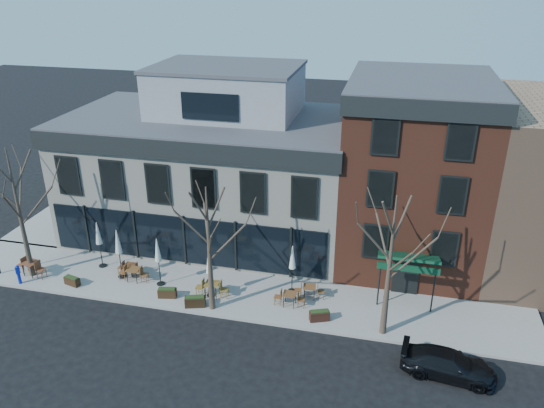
% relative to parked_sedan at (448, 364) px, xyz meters
% --- Properties ---
extents(ground, '(120.00, 120.00, 0.00)m').
position_rel_parked_sedan_xyz_m(ground, '(-14.98, 6.15, -0.61)').
color(ground, black).
rests_on(ground, ground).
extents(sidewalk_front, '(33.50, 4.70, 0.15)m').
position_rel_parked_sedan_xyz_m(sidewalk_front, '(-11.73, 4.00, -0.53)').
color(sidewalk_front, gray).
rests_on(sidewalk_front, ground).
extents(sidewalk_side, '(4.50, 12.00, 0.15)m').
position_rel_parked_sedan_xyz_m(sidewalk_side, '(-26.23, 12.15, -0.53)').
color(sidewalk_side, gray).
rests_on(sidewalk_side, ground).
extents(corner_building, '(18.39, 10.39, 11.10)m').
position_rel_parked_sedan_xyz_m(corner_building, '(-14.90, 11.22, 4.11)').
color(corner_building, silver).
rests_on(corner_building, ground).
extents(red_brick_building, '(8.20, 11.78, 11.18)m').
position_rel_parked_sedan_xyz_m(red_brick_building, '(-1.98, 11.13, 5.03)').
color(red_brick_building, brown).
rests_on(red_brick_building, ground).
extents(tree_corner, '(3.93, 3.98, 7.92)m').
position_rel_parked_sedan_xyz_m(tree_corner, '(-23.47, 2.95, 3.64)').
color(tree_corner, '#382B21').
rests_on(tree_corner, sidewalk_front).
extents(tree_mid, '(3.50, 3.55, 7.04)m').
position_rel_parked_sedan_xyz_m(tree_mid, '(-11.97, 2.25, 3.18)').
color(tree_mid, '#382B21').
rests_on(tree_mid, sidewalk_front).
extents(tree_right, '(3.72, 3.77, 7.48)m').
position_rel_parked_sedan_xyz_m(tree_right, '(-2.97, 2.25, 3.41)').
color(tree_right, '#382B21').
rests_on(tree_right, sidewalk_front).
extents(parked_sedan, '(4.35, 2.15, 1.22)m').
position_rel_parked_sedan_xyz_m(parked_sedan, '(0.00, 0.00, 0.00)').
color(parked_sedan, black).
rests_on(parked_sedan, ground).
extents(call_box, '(0.25, 0.24, 1.20)m').
position_rel_parked_sedan_xyz_m(call_box, '(-23.60, 1.98, 0.18)').
color(call_box, '#0D1FAB').
rests_on(call_box, sidewalk_front).
extents(cafe_set_0, '(2.05, 0.94, 1.05)m').
position_rel_parked_sedan_xyz_m(cafe_set_0, '(-23.48, 2.97, 0.08)').
color(cafe_set_0, brown).
rests_on(cafe_set_0, sidewalk_front).
extents(cafe_set_1, '(1.56, 0.63, 0.82)m').
position_rel_parked_sedan_xyz_m(cafe_set_1, '(-17.82, 4.34, -0.04)').
color(cafe_set_1, brown).
rests_on(cafe_set_1, sidewalk_front).
extents(cafe_set_2, '(1.81, 0.75, 0.95)m').
position_rel_parked_sedan_xyz_m(cafe_set_2, '(-17.32, 3.79, 0.03)').
color(cafe_set_2, brown).
rests_on(cafe_set_2, sidewalk_front).
extents(cafe_set_3, '(1.90, 0.79, 0.99)m').
position_rel_parked_sedan_xyz_m(cafe_set_3, '(-12.35, 3.34, 0.05)').
color(cafe_set_3, brown).
rests_on(cafe_set_3, sidewalk_front).
extents(cafe_set_4, '(1.72, 0.70, 0.90)m').
position_rel_parked_sedan_xyz_m(cafe_set_4, '(-8.00, 3.44, 0.01)').
color(cafe_set_4, brown).
rests_on(cafe_set_4, sidewalk_front).
extents(cafe_set_5, '(1.72, 0.76, 0.89)m').
position_rel_parked_sedan_xyz_m(cafe_set_5, '(-7.08, 4.41, -0.00)').
color(cafe_set_5, brown).
rests_on(cafe_set_5, sidewalk_front).
extents(umbrella_0, '(0.48, 0.48, 2.99)m').
position_rel_parked_sedan_xyz_m(umbrella_0, '(-19.93, 4.81, 1.65)').
color(umbrella_0, black).
rests_on(umbrella_0, sidewalk_front).
extents(umbrella_1, '(0.49, 0.49, 3.09)m').
position_rel_parked_sedan_xyz_m(umbrella_1, '(-18.19, 3.97, 1.72)').
color(umbrella_1, black).
rests_on(umbrella_1, sidewalk_front).
extents(umbrella_2, '(0.47, 0.47, 2.96)m').
position_rel_parked_sedan_xyz_m(umbrella_2, '(-15.64, 3.76, 1.63)').
color(umbrella_2, black).
rests_on(umbrella_2, sidewalk_front).
extents(umbrella_3, '(0.45, 0.45, 2.83)m').
position_rel_parked_sedan_xyz_m(umbrella_3, '(-12.45, 3.33, 1.54)').
color(umbrella_3, black).
rests_on(umbrella_3, sidewalk_front).
extents(umbrella_4, '(0.47, 0.47, 2.91)m').
position_rel_parked_sedan_xyz_m(umbrella_4, '(-8.13, 4.79, 1.59)').
color(umbrella_4, black).
rests_on(umbrella_4, sidewalk_front).
extents(planter_0, '(1.00, 0.59, 0.53)m').
position_rel_parked_sedan_xyz_m(planter_0, '(-20.57, 2.55, -0.20)').
color(planter_0, black).
rests_on(planter_0, sidewalk_front).
extents(planter_1, '(1.07, 0.59, 0.56)m').
position_rel_parked_sedan_xyz_m(planter_1, '(-14.74, 2.65, -0.18)').
color(planter_1, '#321F10').
rests_on(planter_1, sidewalk_front).
extents(planter_2, '(1.18, 0.74, 0.62)m').
position_rel_parked_sedan_xyz_m(planter_2, '(-12.92, 2.19, -0.15)').
color(planter_2, black).
rests_on(planter_2, sidewalk_front).
extents(planter_3, '(1.11, 0.76, 0.58)m').
position_rel_parked_sedan_xyz_m(planter_3, '(-6.22, 2.50, -0.17)').
color(planter_3, black).
rests_on(planter_3, sidewalk_front).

